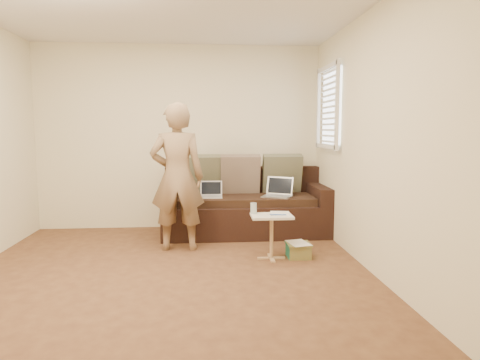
% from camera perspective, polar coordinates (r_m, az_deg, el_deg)
% --- Properties ---
extents(floor, '(4.50, 4.50, 0.00)m').
position_cam_1_polar(floor, '(4.22, -9.54, -12.96)').
color(floor, '#4E2E1D').
rests_on(floor, ground).
extents(wall_back, '(4.00, 0.00, 4.00)m').
position_cam_1_polar(wall_back, '(6.22, -8.05, 5.62)').
color(wall_back, beige).
rests_on(wall_back, ground).
extents(wall_front, '(4.00, 0.00, 4.00)m').
position_cam_1_polar(wall_front, '(1.75, -16.52, 2.54)').
color(wall_front, beige).
rests_on(wall_front, ground).
extents(wall_right, '(0.00, 4.50, 4.50)m').
position_cam_1_polar(wall_right, '(4.29, 17.86, 4.85)').
color(wall_right, beige).
rests_on(wall_right, ground).
extents(window_blinds, '(0.12, 0.88, 1.08)m').
position_cam_1_polar(window_blinds, '(5.70, 11.69, 9.46)').
color(window_blinds, white).
rests_on(window_blinds, wall_right).
extents(sofa, '(2.20, 0.95, 0.85)m').
position_cam_1_polar(sofa, '(5.85, 0.68, -3.01)').
color(sofa, black).
rests_on(sofa, ground).
extents(pillow_left, '(0.55, 0.29, 0.57)m').
position_cam_1_polar(pillow_left, '(6.02, -5.24, 0.75)').
color(pillow_left, '#5B5E45').
rests_on(pillow_left, sofa).
extents(pillow_mid, '(0.55, 0.27, 0.57)m').
position_cam_1_polar(pillow_mid, '(5.99, 0.02, 0.75)').
color(pillow_mid, '#735C52').
rests_on(pillow_mid, sofa).
extents(pillow_right, '(0.55, 0.28, 0.57)m').
position_cam_1_polar(pillow_right, '(6.11, 5.60, 0.84)').
color(pillow_right, '#5B5E45').
rests_on(pillow_right, sofa).
extents(laptop_silver, '(0.45, 0.41, 0.25)m').
position_cam_1_polar(laptop_silver, '(5.74, 4.94, -2.26)').
color(laptop_silver, '#B7BABC').
rests_on(laptop_silver, sofa).
extents(laptop_white, '(0.30, 0.22, 0.21)m').
position_cam_1_polar(laptop_white, '(5.69, -3.86, -2.33)').
color(laptop_white, white).
rests_on(laptop_white, sofa).
extents(person, '(0.63, 0.43, 1.73)m').
position_cam_1_polar(person, '(5.05, -8.34, 0.41)').
color(person, brown).
rests_on(person, ground).
extents(side_table, '(0.45, 0.31, 0.49)m').
position_cam_1_polar(side_table, '(4.75, 4.20, -7.55)').
color(side_table, silver).
rests_on(side_table, ground).
extents(drinking_glass, '(0.07, 0.07, 0.12)m').
position_cam_1_polar(drinking_glass, '(4.74, 1.82, -3.77)').
color(drinking_glass, silver).
rests_on(drinking_glass, side_table).
extents(scissors, '(0.20, 0.15, 0.02)m').
position_cam_1_polar(scissors, '(4.66, 5.08, -4.63)').
color(scissors, silver).
rests_on(scissors, side_table).
extents(paper_on_table, '(0.25, 0.33, 0.00)m').
position_cam_1_polar(paper_on_table, '(4.75, 5.34, -4.48)').
color(paper_on_table, white).
rests_on(paper_on_table, side_table).
extents(striped_box, '(0.26, 0.26, 0.17)m').
position_cam_1_polar(striped_box, '(4.87, 7.76, -9.21)').
color(striped_box, orange).
rests_on(striped_box, ground).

